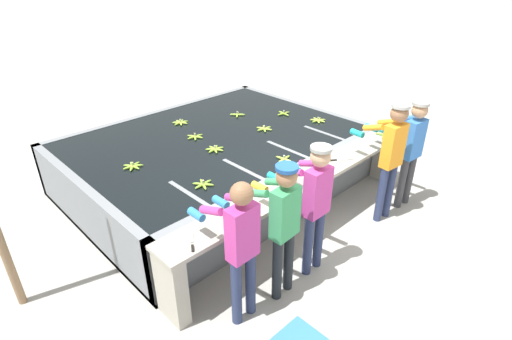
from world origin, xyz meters
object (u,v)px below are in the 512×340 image
at_px(banana_bunch_floating_3, 284,159).
at_px(banana_bunch_ledge_0, 384,135).
at_px(banana_bunch_floating_5, 237,114).
at_px(knife_1, 338,160).
at_px(worker_0, 240,241).
at_px(banana_bunch_floating_7, 264,129).
at_px(knife_0, 192,244).
at_px(worker_3, 391,151).
at_px(banana_bunch_floating_8, 133,166).
at_px(banana_bunch_floating_0, 195,137).
at_px(worker_2, 315,198).
at_px(banana_bunch_floating_2, 180,122).
at_px(banana_bunch_floating_1, 318,120).
at_px(banana_bunch_floating_6, 284,113).
at_px(banana_bunch_floating_9, 203,184).
at_px(worker_1, 282,220).
at_px(banana_bunch_floating_4, 215,149).
at_px(worker_4, 411,145).

xyz_separation_m(banana_bunch_floating_3, banana_bunch_ledge_0, (1.79, -0.54, 0.00)).
relative_size(banana_bunch_floating_5, banana_bunch_ledge_0, 0.82).
relative_size(banana_bunch_floating_3, knife_1, 0.91).
distance_m(worker_0, banana_bunch_floating_3, 2.03).
distance_m(banana_bunch_floating_7, knife_0, 3.10).
height_order(worker_3, banana_bunch_floating_8, worker_3).
bearing_deg(banana_bunch_floating_0, worker_2, -95.21).
xyz_separation_m(worker_0, worker_2, (1.10, -0.04, 0.02)).
bearing_deg(knife_0, worker_3, -8.93).
bearing_deg(banana_bunch_floating_0, banana_bunch_floating_7, -27.63).
distance_m(banana_bunch_floating_2, knife_1, 2.84).
bearing_deg(banana_bunch_floating_5, banana_bunch_floating_8, -168.18).
distance_m(banana_bunch_floating_1, banana_bunch_floating_2, 2.39).
relative_size(banana_bunch_floating_2, banana_bunch_floating_6, 0.99).
distance_m(banana_bunch_ledge_0, knife_1, 1.24).
bearing_deg(banana_bunch_floating_7, banana_bunch_ledge_0, -52.26).
bearing_deg(worker_2, knife_0, 162.57).
bearing_deg(worker_0, banana_bunch_floating_7, 40.28).
height_order(banana_bunch_floating_6, banana_bunch_ledge_0, banana_bunch_ledge_0).
distance_m(banana_bunch_floating_8, banana_bunch_floating_9, 1.13).
bearing_deg(banana_bunch_floating_3, worker_1, -138.64).
bearing_deg(banana_bunch_ledge_0, worker_1, -170.16).
relative_size(worker_2, banana_bunch_floating_5, 7.33).
bearing_deg(banana_bunch_floating_6, banana_bunch_floating_4, -170.59).
relative_size(banana_bunch_floating_2, banana_bunch_floating_9, 0.99).
relative_size(worker_2, banana_bunch_floating_6, 5.92).
height_order(worker_3, banana_bunch_floating_9, worker_3).
height_order(banana_bunch_floating_2, banana_bunch_floating_4, same).
bearing_deg(banana_bunch_floating_1, banana_bunch_floating_4, 170.58).
height_order(banana_bunch_floating_3, knife_0, banana_bunch_floating_3).
xyz_separation_m(worker_3, banana_bunch_floating_5, (-0.23, 2.89, -0.18)).
bearing_deg(banana_bunch_floating_6, banana_bunch_floating_8, 178.98).
bearing_deg(banana_bunch_floating_2, banana_bunch_floating_8, -147.55).
xyz_separation_m(banana_bunch_floating_3, banana_bunch_floating_9, (-1.25, 0.24, -0.00)).
distance_m(worker_3, banana_bunch_ledge_0, 1.01).
bearing_deg(worker_4, knife_0, 172.04).
bearing_deg(worker_2, banana_bunch_floating_8, 112.61).
relative_size(worker_1, banana_bunch_floating_4, 5.87).
bearing_deg(banana_bunch_floating_0, banana_bunch_floating_6, -8.68).
relative_size(banana_bunch_floating_1, banana_bunch_floating_2, 1.00).
xyz_separation_m(banana_bunch_floating_7, knife_0, (-2.65, -1.60, -0.01)).
bearing_deg(banana_bunch_floating_5, knife_1, -94.64).
distance_m(banana_bunch_floating_0, banana_bunch_floating_6, 1.81).
height_order(worker_0, banana_bunch_floating_8, worker_0).
height_order(worker_4, knife_1, worker_4).
bearing_deg(banana_bunch_floating_9, banana_bunch_floating_1, 7.38).
height_order(worker_4, banana_bunch_floating_8, worker_4).
height_order(banana_bunch_floating_4, banana_bunch_floating_5, same).
bearing_deg(banana_bunch_floating_2, banana_bunch_floating_3, -83.98).
relative_size(worker_3, banana_bunch_floating_1, 6.27).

